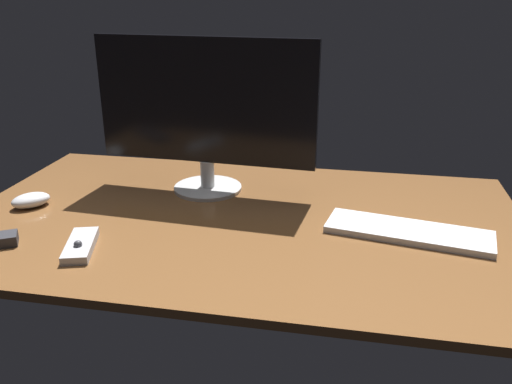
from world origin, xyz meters
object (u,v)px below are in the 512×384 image
object	(u,v)px
monitor	(205,110)
media_remote	(80,245)
computer_mouse	(31,200)
keyboard	(408,232)

from	to	relation	value
monitor	media_remote	xyz separation A→B (cm)	(-17.56, -41.00, -22.11)
computer_mouse	keyboard	bearing A→B (deg)	-47.03
computer_mouse	monitor	bearing A→B (deg)	-21.49
monitor	computer_mouse	bearing A→B (deg)	-150.02
media_remote	keyboard	bearing A→B (deg)	89.38
keyboard	media_remote	bearing A→B (deg)	-152.99
monitor	media_remote	size ratio (longest dim) A/B	3.79
monitor	computer_mouse	distance (cm)	51.78
media_remote	monitor	bearing A→B (deg)	139.60
keyboard	media_remote	distance (cm)	74.83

